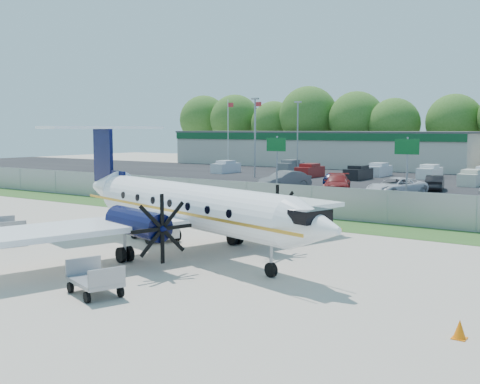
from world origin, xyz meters
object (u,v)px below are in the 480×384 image
Objects in this scene: aircraft at (185,205)px; baggage_cart_near at (7,231)px; baggage_cart_far at (95,280)px; pushback_tug at (156,228)px.

aircraft reaches higher than baggage_cart_near.
aircraft is at bearing 105.31° from baggage_cart_far.
pushback_tug is 1.11× the size of baggage_cart_near.
pushback_tug reaches higher than baggage_cart_near.
pushback_tug is at bearing 39.24° from baggage_cart_near.
baggage_cart_near is 1.06× the size of baggage_cart_far.
baggage_cart_far is (5.18, -8.70, -0.12)m from pushback_tug.
aircraft is 7.73× the size of baggage_cart_far.
baggage_cart_near is at bearing -161.55° from aircraft.
pushback_tug is at bearing 120.80° from baggage_cart_far.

